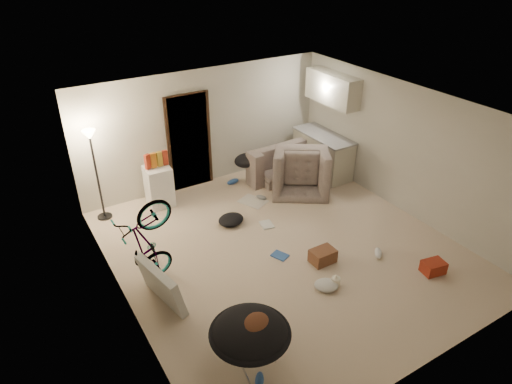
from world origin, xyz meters
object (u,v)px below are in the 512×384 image
drink_case_a (323,256)px  juicer (336,281)px  kitchen_counter (322,154)px  tv_box (161,285)px  bicycle (149,263)px  drink_case_b (433,267)px  sofa (282,161)px  armchair (300,171)px  mini_fridge (159,186)px  floor_lamp (93,156)px  saucer_chair (250,338)px

drink_case_a → juicer: size_ratio=2.00×
kitchen_counter → tv_box: kitchen_counter is taller
bicycle → drink_case_b: size_ratio=4.42×
sofa → armchair: (-0.07, -0.76, 0.08)m
armchair → drink_case_b: (0.14, -3.49, -0.27)m
bicycle → kitchen_counter: bearing=-73.9°
armchair → bicycle: bicycle is taller
bicycle → drink_case_a: (2.65, -0.96, -0.29)m
kitchen_counter → mini_fridge: kitchen_counter is taller
floor_lamp → saucer_chair: floor_lamp is taller
kitchen_counter → drink_case_a: bearing=-128.2°
floor_lamp → drink_case_b: size_ratio=5.11×
saucer_chair → tv_box: 1.73m
floor_lamp → armchair: 4.19m
sofa → drink_case_b: (0.07, -4.25, -0.19)m
juicer → mini_fridge: bearing=110.8°
floor_lamp → sofa: (4.04, -0.20, -1.01)m
bicycle → juicer: bearing=-125.6°
bicycle → tv_box: size_ratio=1.57×
mini_fridge → juicer: 4.05m
kitchen_counter → bicycle: (-4.73, -1.69, -0.03)m
juicer → drink_case_b: bearing=-20.4°
sofa → tv_box: (-3.94, -2.62, 0.04)m
armchair → tv_box: 4.29m
sofa → drink_case_a: sofa is taller
floor_lamp → mini_fridge: 1.43m
sofa → armchair: armchair is taller
mini_fridge → drink_case_a: (1.63, -3.20, -0.30)m
drink_case_b → saucer_chair: bearing=-168.9°
saucer_chair → sofa: bearing=51.5°
kitchen_counter → drink_case_b: bearing=-100.7°
floor_lamp → kitchen_counter: size_ratio=1.21×
bicycle → saucer_chair: bicycle is taller
bicycle → mini_fridge: size_ratio=1.88×
bicycle → juicer: size_ratio=7.67×
sofa → drink_case_a: (-1.29, -3.10, -0.18)m
armchair → mini_fridge: bearing=17.1°
saucer_chair → juicer: bearing=17.0°
armchair → kitchen_counter: bearing=-126.1°
tv_box → juicer: (2.45, -1.05, -0.25)m
drink_case_a → drink_case_b: (1.36, -1.15, -0.01)m
drink_case_a → juicer: 0.61m
mini_fridge → floor_lamp: bearing=177.7°
armchair → drink_case_a: (-1.22, -2.34, -0.26)m
sofa → juicer: (-1.49, -3.67, -0.21)m
mini_fridge → juicer: mini_fridge is taller
bicycle → tv_box: 0.49m
tv_box → drink_case_a: 2.70m
armchair → bicycle: size_ratio=0.74×
bicycle → mini_fridge: (1.02, 2.24, 0.00)m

